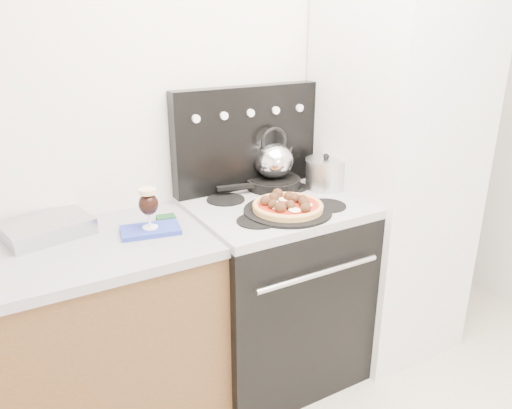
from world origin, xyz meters
TOP-DOWN VIEW (x-y plane):
  - room_shell at (0.00, 0.29)m, footprint 3.52×3.01m
  - base_cabinet at (-1.02, 1.20)m, footprint 1.45×0.60m
  - countertop at (-1.02, 1.20)m, footprint 1.48×0.63m
  - stove_body at (0.08, 1.18)m, footprint 0.76×0.65m
  - cooktop at (0.08, 1.18)m, footprint 0.76×0.65m
  - backguard at (0.08, 1.45)m, footprint 0.76×0.08m
  - fridge at (0.78, 1.15)m, footprint 0.64×0.68m
  - foil_sheet at (-0.88, 1.36)m, footprint 0.37×0.30m
  - oven_mitt at (-0.51, 1.18)m, footprint 0.26×0.18m
  - beer_glass at (-0.51, 1.18)m, footprint 0.10×0.10m
  - pizza_pan at (0.07, 1.05)m, footprint 0.48×0.48m
  - pizza at (0.07, 1.05)m, footprint 0.35×0.35m
  - skillet at (0.19, 1.37)m, footprint 0.32×0.32m
  - tea_kettle at (0.19, 1.37)m, footprint 0.25×0.25m
  - stock_pot at (0.41, 1.23)m, footprint 0.23×0.23m

SIDE VIEW (x-z plane):
  - base_cabinet at x=-1.02m, z-range 0.00..0.86m
  - stove_body at x=0.08m, z-range 0.00..0.88m
  - countertop at x=-1.02m, z-range 0.86..0.90m
  - cooktop at x=0.08m, z-range 0.88..0.92m
  - oven_mitt at x=-0.51m, z-range 0.90..0.92m
  - pizza_pan at x=0.07m, z-range 0.92..0.93m
  - foil_sheet at x=-0.88m, z-range 0.90..0.96m
  - skillet at x=0.19m, z-range 0.92..0.97m
  - fridge at x=0.78m, z-range 0.00..1.90m
  - pizza at x=0.07m, z-range 0.93..0.98m
  - stock_pot at x=0.41m, z-range 0.92..1.06m
  - beer_glass at x=-0.51m, z-range 0.92..1.09m
  - tea_kettle at x=0.19m, z-range 0.97..1.18m
  - backguard at x=0.08m, z-range 0.92..1.42m
  - room_shell at x=0.00m, z-range -0.01..2.51m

